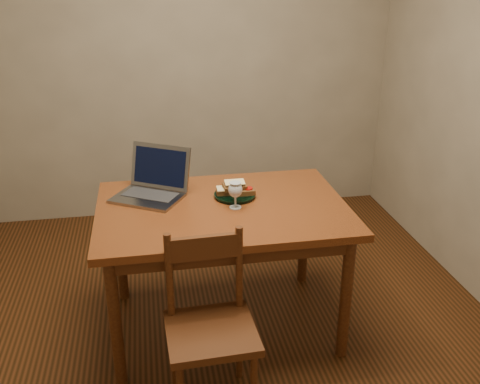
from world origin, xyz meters
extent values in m
cube|color=black|center=(0.00, 0.00, -0.01)|extent=(3.20, 3.20, 0.02)
cube|color=gray|center=(0.00, 1.61, 1.30)|extent=(3.20, 0.02, 2.60)
cube|color=gray|center=(0.00, -1.61, 1.30)|extent=(3.20, 0.02, 2.60)
cube|color=#49200C|center=(0.03, -0.01, 0.72)|extent=(1.30, 0.90, 0.04)
cylinder|color=#38170B|center=(-0.54, -0.38, 0.35)|extent=(0.06, 0.06, 0.70)
cylinder|color=#38170B|center=(0.60, -0.38, 0.35)|extent=(0.06, 0.06, 0.70)
cylinder|color=#38170B|center=(-0.54, 0.36, 0.35)|extent=(0.06, 0.06, 0.70)
cylinder|color=#38170B|center=(0.60, 0.36, 0.35)|extent=(0.06, 0.06, 0.70)
cube|color=#38170B|center=(-0.11, -0.61, 0.40)|extent=(0.41, 0.39, 0.04)
cube|color=#38170B|center=(-0.12, -0.46, 0.75)|extent=(0.32, 0.04, 0.11)
cylinder|color=black|center=(0.12, 0.09, 0.75)|extent=(0.23, 0.23, 0.02)
cube|color=slate|center=(-0.35, 0.14, 0.75)|extent=(0.43, 0.39, 0.02)
cube|color=slate|center=(-0.27, 0.28, 0.87)|extent=(0.34, 0.24, 0.24)
cube|color=black|center=(-0.27, 0.28, 0.87)|extent=(0.29, 0.20, 0.19)
camera|label=1|loc=(-0.33, -2.53, 1.89)|focal=40.00mm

